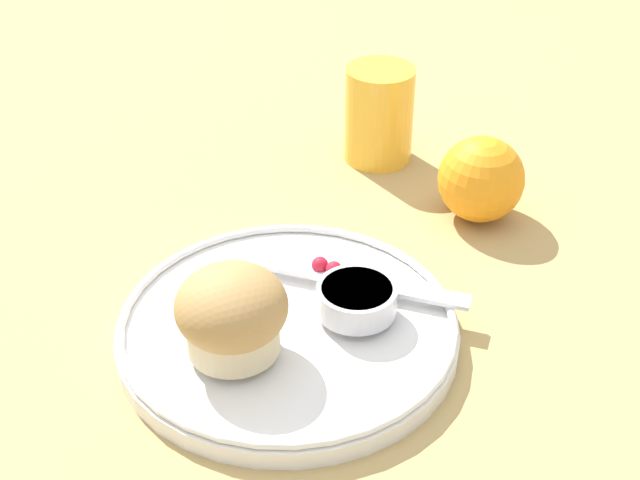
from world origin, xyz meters
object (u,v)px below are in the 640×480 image
Objects in this scene: butter_knife at (346,278)px; orange_fruit at (481,179)px; muffin at (232,313)px; juice_glass at (379,114)px.

butter_knife is 2.49× the size of orange_fruit.
muffin reaches higher than orange_fruit.
muffin is 0.32m from juice_glass.
butter_knife is (0.03, 0.10, -0.03)m from muffin.
muffin is at bearing -80.69° from juice_glass.
butter_knife is at bearing 74.22° from muffin.
orange_fruit is 0.13m from juice_glass.
juice_glass reaches higher than butter_knife.
juice_glass is (-0.08, 0.21, 0.02)m from butter_knife.
butter_knife is 0.22m from juice_glass.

